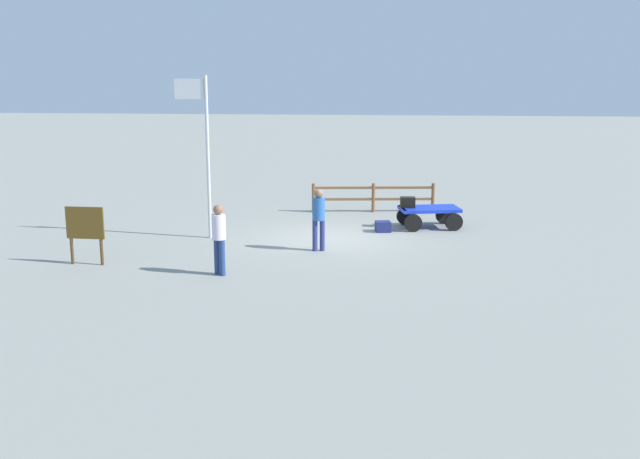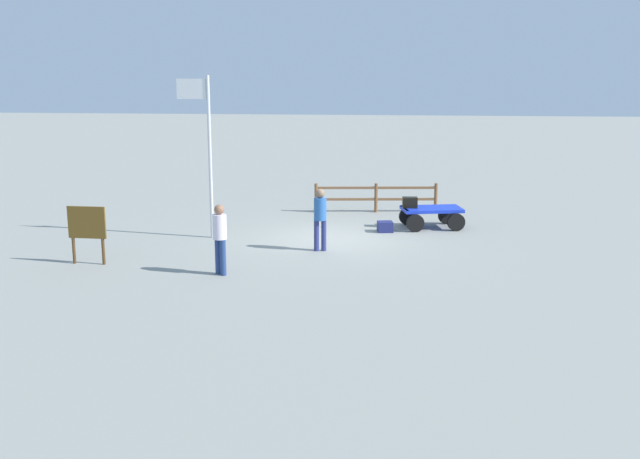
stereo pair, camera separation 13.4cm
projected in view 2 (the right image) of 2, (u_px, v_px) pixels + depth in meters
name	position (u px, v px, depth m)	size (l,w,h in m)	color
ground_plane	(332.00, 239.00, 21.46)	(120.00, 120.00, 0.00)	gray
luggage_cart	(431.00, 213.00, 22.91)	(2.03, 1.54, 0.65)	#1A35CB
suitcase_grey	(410.00, 202.00, 22.83)	(0.47, 0.33, 0.33)	black
suitcase_dark	(385.00, 227.00, 22.41)	(0.52, 0.47, 0.32)	navy
worker_lead	(220.00, 234.00, 17.56)	(0.47, 0.47, 1.72)	navy
worker_trailing	(320.00, 215.00, 19.90)	(0.40, 0.40, 1.71)	navy
flagpole	(206.00, 142.00, 21.11)	(0.96, 0.10, 4.69)	silver
signboard	(87.00, 227.00, 18.54)	(0.99, 0.10, 1.49)	#4C3319
wooden_fence	(376.00, 195.00, 25.42)	(4.23, 0.60, 1.01)	brown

